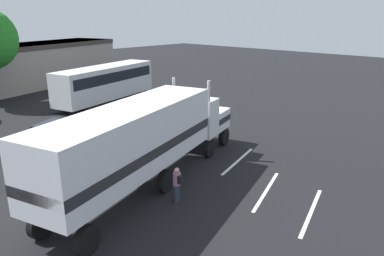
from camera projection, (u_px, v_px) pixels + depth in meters
The scene contains 9 objects.
ground_plane at pixel (202, 143), 23.70m from camera, with size 120.00×120.00×0.00m, color black.
lane_stripe_near at pixel (238, 161), 20.82m from camera, with size 4.40×0.16×0.01m, color silver.
lane_stripe_mid at pixel (266, 191), 17.29m from camera, with size 4.40×0.16×0.01m, color silver.
lane_stripe_far at pixel (311, 212), 15.48m from camera, with size 4.40×0.16×0.01m, color silver.
semi_truck at pixel (145, 137), 17.06m from camera, with size 14.28×6.43×4.50m.
person_bystander at pixel (177, 184), 16.02m from camera, with size 0.34×0.46×1.63m.
parked_bus at pixel (106, 81), 33.91m from camera, with size 11.29×5.16×3.40m.
parked_car at pixel (56, 134), 22.91m from camera, with size 4.75×3.38×1.57m.
building_backdrop at pixel (36, 63), 42.32m from camera, with size 21.59×11.65×4.76m.
Camera 1 is at (-16.77, -14.77, 7.96)m, focal length 34.41 mm.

